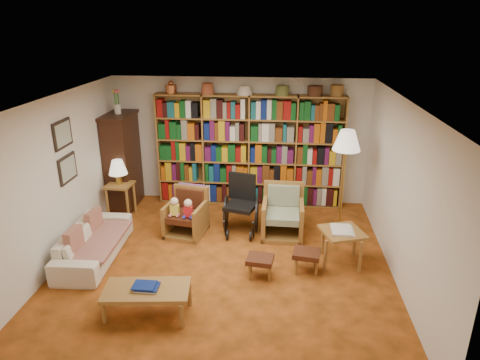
# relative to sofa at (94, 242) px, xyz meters

# --- Properties ---
(floor) EXTENTS (5.00, 5.00, 0.00)m
(floor) POSITION_rel_sofa_xyz_m (2.05, 0.03, -0.26)
(floor) COLOR #BD581D
(floor) RESTS_ON ground
(ceiling) EXTENTS (5.00, 5.00, 0.00)m
(ceiling) POSITION_rel_sofa_xyz_m (2.05, 0.03, 2.24)
(ceiling) COLOR white
(ceiling) RESTS_ON wall_back
(wall_back) EXTENTS (5.00, 0.00, 5.00)m
(wall_back) POSITION_rel_sofa_xyz_m (2.05, 2.53, 0.99)
(wall_back) COLOR silver
(wall_back) RESTS_ON floor
(wall_front) EXTENTS (5.00, 0.00, 5.00)m
(wall_front) POSITION_rel_sofa_xyz_m (2.05, -2.47, 0.99)
(wall_front) COLOR silver
(wall_front) RESTS_ON floor
(wall_left) EXTENTS (0.00, 5.00, 5.00)m
(wall_left) POSITION_rel_sofa_xyz_m (-0.45, 0.03, 0.99)
(wall_left) COLOR silver
(wall_left) RESTS_ON floor
(wall_right) EXTENTS (0.00, 5.00, 5.00)m
(wall_right) POSITION_rel_sofa_xyz_m (4.55, 0.03, 0.99)
(wall_right) COLOR silver
(wall_right) RESTS_ON floor
(bookshelf) EXTENTS (3.60, 0.30, 2.42)m
(bookshelf) POSITION_rel_sofa_xyz_m (2.25, 2.36, 0.91)
(bookshelf) COLOR olive
(bookshelf) RESTS_ON floor
(curio_cabinet) EXTENTS (0.50, 0.95, 2.40)m
(curio_cabinet) POSITION_rel_sofa_xyz_m (-0.20, 2.03, 0.70)
(curio_cabinet) COLOR #341B0E
(curio_cabinet) RESTS_ON floor
(framed_pictures) EXTENTS (0.03, 0.52, 0.97)m
(framed_pictures) POSITION_rel_sofa_xyz_m (-0.43, 0.33, 1.37)
(framed_pictures) COLOR black
(framed_pictures) RESTS_ON wall_left
(sofa) EXTENTS (1.79, 0.76, 0.52)m
(sofa) POSITION_rel_sofa_xyz_m (0.00, 0.00, 0.00)
(sofa) COLOR beige
(sofa) RESTS_ON floor
(sofa_throw) EXTENTS (0.74, 1.34, 0.04)m
(sofa_throw) POSITION_rel_sofa_xyz_m (0.05, 0.00, 0.04)
(sofa_throw) COLOR #C4AF8E
(sofa_throw) RESTS_ON sofa
(cushion_left) EXTENTS (0.16, 0.36, 0.35)m
(cushion_left) POSITION_rel_sofa_xyz_m (-0.13, 0.35, 0.19)
(cushion_left) COLOR maroon
(cushion_left) RESTS_ON sofa
(cushion_right) EXTENTS (0.13, 0.38, 0.37)m
(cushion_right) POSITION_rel_sofa_xyz_m (-0.13, -0.35, 0.19)
(cushion_right) COLOR maroon
(cushion_right) RESTS_ON sofa
(side_table_lamp) EXTENTS (0.49, 0.49, 0.66)m
(side_table_lamp) POSITION_rel_sofa_xyz_m (-0.10, 1.49, 0.24)
(side_table_lamp) COLOR olive
(side_table_lamp) RESTS_ON floor
(table_lamp) EXTENTS (0.34, 0.34, 0.46)m
(table_lamp) POSITION_rel_sofa_xyz_m (-0.10, 1.49, 0.71)
(table_lamp) COLOR gold
(table_lamp) RESTS_ON side_table_lamp
(armchair_leather) EXTENTS (0.75, 0.78, 0.81)m
(armchair_leather) POSITION_rel_sofa_xyz_m (1.26, 0.98, 0.08)
(armchair_leather) COLOR olive
(armchair_leather) RESTS_ON floor
(armchair_sage) EXTENTS (0.71, 0.74, 0.88)m
(armchair_sage) POSITION_rel_sofa_xyz_m (2.93, 1.10, 0.08)
(armchair_sage) COLOR olive
(armchair_sage) RESTS_ON floor
(wheelchair) EXTENTS (0.60, 0.81, 1.01)m
(wheelchair) POSITION_rel_sofa_xyz_m (2.20, 1.17, 0.20)
(wheelchair) COLOR black
(wheelchair) RESTS_ON floor
(floor_lamp) EXTENTS (0.47, 0.47, 1.79)m
(floor_lamp) POSITION_rel_sofa_xyz_m (3.96, 1.44, 1.29)
(floor_lamp) COLOR gold
(floor_lamp) RESTS_ON floor
(side_table_papers) EXTENTS (0.73, 0.73, 0.58)m
(side_table_papers) POSITION_rel_sofa_xyz_m (3.82, 0.19, 0.21)
(side_table_papers) COLOR olive
(side_table_papers) RESTS_ON floor
(footstool_a) EXTENTS (0.41, 0.36, 0.32)m
(footstool_a) POSITION_rel_sofa_xyz_m (2.61, -0.30, 0.00)
(footstool_a) COLOR #4C2314
(footstool_a) RESTS_ON floor
(footstool_b) EXTENTS (0.43, 0.39, 0.33)m
(footstool_b) POSITION_rel_sofa_xyz_m (3.28, -0.09, 0.01)
(footstool_b) COLOR #4C2314
(footstool_b) RESTS_ON floor
(coffee_table) EXTENTS (1.12, 0.65, 0.43)m
(coffee_table) POSITION_rel_sofa_xyz_m (1.24, -1.28, 0.07)
(coffee_table) COLOR olive
(coffee_table) RESTS_ON floor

